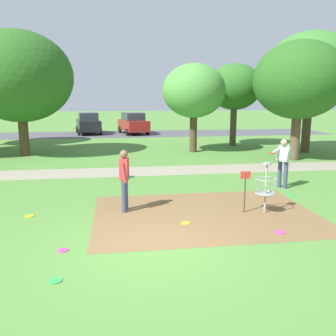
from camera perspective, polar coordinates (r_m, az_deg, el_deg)
name	(u,v)px	position (r m, az deg, el deg)	size (l,w,h in m)	color
ground_plane	(154,248)	(7.55, -2.26, -12.80)	(160.00, 160.00, 0.00)	#518438
dirt_tee_pad	(205,214)	(9.61, 6.08, -7.44)	(5.95, 4.20, 0.01)	brown
disc_golf_basket	(264,186)	(9.83, 15.27, -2.81)	(0.98, 0.58, 1.39)	#9E9EA3
player_foreground_watching	(124,177)	(9.64, -7.08, -1.45)	(0.43, 0.49, 1.71)	#384260
player_throwing	(283,160)	(12.71, 18.22, 1.23)	(1.12, 0.61, 1.71)	#384260
frisbee_near_basket	(30,216)	(10.08, -21.55, -7.27)	(0.23, 0.23, 0.02)	gold
frisbee_by_tee	(55,281)	(6.60, -17.87, -17.01)	(0.23, 0.23, 0.02)	green
frisbee_mid_grass	(291,195)	(11.99, 19.34, -4.20)	(0.25, 0.25, 0.02)	green
frisbee_far_left	(63,250)	(7.71, -16.74, -12.67)	(0.22, 0.22, 0.02)	#E53D99
frisbee_far_right	(280,232)	(8.71, 17.71, -9.92)	(0.25, 0.25, 0.02)	#E53D99
frisbee_scattered_a	(186,223)	(8.89, 2.88, -8.92)	(0.22, 0.22, 0.02)	gold
tree_near_left	(235,87)	(23.45, 10.76, 12.76)	(3.45, 3.45, 5.26)	brown
tree_near_right	(311,72)	(21.68, 22.17, 14.28)	(5.08, 5.08, 6.69)	#4C3823
tree_mid_center	(299,80)	(18.69, 20.55, 13.18)	(4.44, 4.44, 5.83)	brown
tree_far_left	(19,77)	(20.38, -23.03, 13.46)	(5.53, 5.53, 6.53)	#4C3823
tree_far_center	(194,91)	(20.31, 4.23, 12.35)	(3.56, 3.56, 5.00)	#4C3823
parking_lot_strip	(125,134)	(30.97, -7.02, 5.50)	(36.00, 6.00, 0.01)	#4C4C51
parked_car_leftmost	(88,123)	(31.71, -12.83, 7.10)	(2.48, 4.44, 1.84)	black
parked_car_center_left	(133,123)	(31.06, -5.68, 7.25)	(2.69, 4.50, 1.84)	maroon
gravel_path	(135,171)	(15.08, -5.46, -0.55)	(40.00, 1.94, 0.00)	gray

